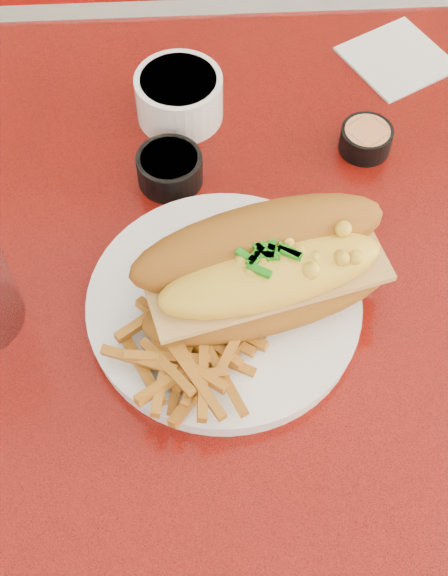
{
  "coord_description": "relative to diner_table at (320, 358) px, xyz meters",
  "views": [
    {
      "loc": [
        -0.13,
        -0.41,
        1.4
      ],
      "look_at": [
        -0.11,
        -0.03,
        0.81
      ],
      "focal_mm": 50.0,
      "sensor_mm": 36.0,
      "label": 1
    }
  ],
  "objects": [
    {
      "name": "booth_bench_far",
      "position": [
        0.0,
        0.81,
        -0.32
      ],
      "size": [
        1.2,
        0.51,
        0.9
      ],
      "color": "maroon",
      "rests_on": "ground"
    },
    {
      "name": "fries_pile",
      "position": [
        -0.15,
        -0.08,
        0.19
      ],
      "size": [
        0.13,
        0.13,
        0.03
      ],
      "primitive_type": null,
      "rotation": [
        0.0,
        0.0,
        -0.26
      ],
      "color": "orange",
      "rests_on": "dinner_plate"
    },
    {
      "name": "diner_table",
      "position": [
        0.0,
        0.0,
        0.0
      ],
      "size": [
        1.23,
        0.83,
        0.77
      ],
      "color": "red",
      "rests_on": "ground"
    },
    {
      "name": "gravy_ramekin",
      "position": [
        -0.14,
        0.22,
        0.19
      ],
      "size": [
        0.1,
        0.1,
        0.05
      ],
      "rotation": [
        0.0,
        0.0,
        -0.08
      ],
      "color": "white",
      "rests_on": "diner_table"
    },
    {
      "name": "fork",
      "position": [
        -0.05,
        0.0,
        0.18
      ],
      "size": [
        0.03,
        0.13,
        0.0
      ],
      "rotation": [
        0.0,
        0.0,
        1.69
      ],
      "color": "silver",
      "rests_on": "dinner_plate"
    },
    {
      "name": "sauce_cup_left",
      "position": [
        -0.16,
        0.13,
        0.18
      ],
      "size": [
        0.09,
        0.09,
        0.03
      ],
      "rotation": [
        0.0,
        0.0,
        0.37
      ],
      "color": "black",
      "rests_on": "diner_table"
    },
    {
      "name": "dinner_plate",
      "position": [
        -0.11,
        -0.03,
        0.17
      ],
      "size": [
        0.25,
        0.25,
        0.02
      ],
      "rotation": [
        0.0,
        0.0,
        -0.01
      ],
      "color": "white",
      "rests_on": "diner_table"
    },
    {
      "name": "sauce_cup_right",
      "position": [
        0.05,
        0.16,
        0.18
      ],
      "size": [
        0.07,
        0.07,
        0.03
      ],
      "rotation": [
        0.0,
        0.0,
        0.25
      ],
      "color": "black",
      "rests_on": "diner_table"
    },
    {
      "name": "ground",
      "position": [
        0.0,
        0.0,
        -0.61
      ],
      "size": [
        8.0,
        8.0,
        0.0
      ],
      "primitive_type": "plane",
      "color": "silver",
      "rests_on": "ground"
    },
    {
      "name": "mac_hoagie",
      "position": [
        -0.07,
        -0.03,
        0.22
      ],
      "size": [
        0.25,
        0.17,
        0.1
      ],
      "rotation": [
        0.0,
        0.0,
        0.25
      ],
      "color": "#9E5E19",
      "rests_on": "dinner_plate"
    },
    {
      "name": "paper_napkin",
      "position": [
        0.11,
        0.3,
        0.16
      ],
      "size": [
        0.14,
        0.14,
        0.0
      ],
      "primitive_type": "cube",
      "rotation": [
        0.0,
        0.0,
        0.49
      ],
      "color": "white",
      "rests_on": "diner_table"
    }
  ]
}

